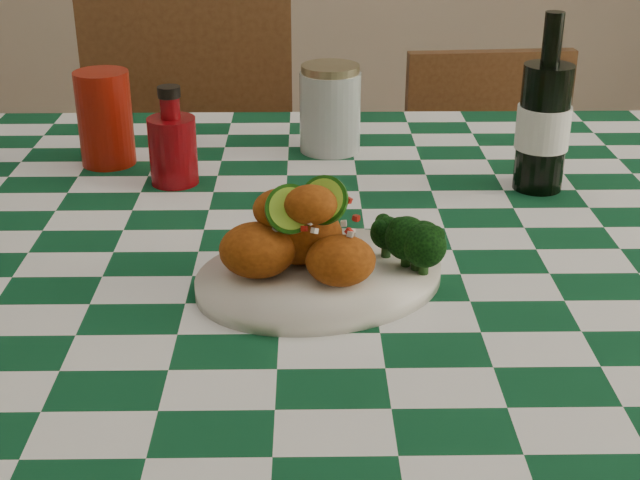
{
  "coord_description": "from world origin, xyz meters",
  "views": [
    {
      "loc": [
        0.03,
        -1.04,
        1.25
      ],
      "look_at": [
        0.04,
        -0.15,
        0.84
      ],
      "focal_mm": 50.0,
      "sensor_mm": 36.0,
      "label": 1
    }
  ],
  "objects_px": {
    "ketchup_bottle": "(172,136)",
    "beer_bottle": "(546,104)",
    "red_tumbler": "(105,118)",
    "wooden_chair_right": "(498,253)",
    "wooden_chair_left": "(191,219)",
    "fried_chicken_pile": "(311,229)",
    "mason_jar": "(330,108)",
    "dining_table": "(289,475)",
    "plate": "(320,277)"
  },
  "relations": [
    {
      "from": "wooden_chair_left",
      "to": "wooden_chair_right",
      "type": "relative_size",
      "value": 1.23
    },
    {
      "from": "ketchup_bottle",
      "to": "wooden_chair_right",
      "type": "relative_size",
      "value": 0.17
    },
    {
      "from": "mason_jar",
      "to": "wooden_chair_right",
      "type": "xyz_separation_m",
      "value": [
        0.38,
        0.41,
        -0.45
      ]
    },
    {
      "from": "mason_jar",
      "to": "beer_bottle",
      "type": "bearing_deg",
      "value": -30.35
    },
    {
      "from": "ketchup_bottle",
      "to": "beer_bottle",
      "type": "distance_m",
      "value": 0.52
    },
    {
      "from": "wooden_chair_left",
      "to": "wooden_chair_right",
      "type": "height_order",
      "value": "wooden_chair_left"
    },
    {
      "from": "beer_bottle",
      "to": "wooden_chair_right",
      "type": "xyz_separation_m",
      "value": [
        0.09,
        0.58,
        -0.5
      ]
    },
    {
      "from": "wooden_chair_right",
      "to": "wooden_chair_left",
      "type": "bearing_deg",
      "value": 177.71
    },
    {
      "from": "fried_chicken_pile",
      "to": "beer_bottle",
      "type": "xyz_separation_m",
      "value": [
        0.32,
        0.29,
        0.06
      ]
    },
    {
      "from": "dining_table",
      "to": "plate",
      "type": "bearing_deg",
      "value": -74.23
    },
    {
      "from": "fried_chicken_pile",
      "to": "wooden_chair_right",
      "type": "bearing_deg",
      "value": 64.59
    },
    {
      "from": "dining_table",
      "to": "red_tumbler",
      "type": "relative_size",
      "value": 11.69
    },
    {
      "from": "dining_table",
      "to": "wooden_chair_right",
      "type": "bearing_deg",
      "value": 58.09
    },
    {
      "from": "fried_chicken_pile",
      "to": "wooden_chair_right",
      "type": "relative_size",
      "value": 0.19
    },
    {
      "from": "dining_table",
      "to": "plate",
      "type": "relative_size",
      "value": 5.89
    },
    {
      "from": "beer_bottle",
      "to": "wooden_chair_left",
      "type": "xyz_separation_m",
      "value": [
        -0.57,
        0.56,
        -0.41
      ]
    },
    {
      "from": "dining_table",
      "to": "wooden_chair_right",
      "type": "xyz_separation_m",
      "value": [
        0.45,
        0.72,
        0.01
      ]
    },
    {
      "from": "dining_table",
      "to": "mason_jar",
      "type": "bearing_deg",
      "value": 77.91
    },
    {
      "from": "dining_table",
      "to": "ketchup_bottle",
      "type": "xyz_separation_m",
      "value": [
        -0.16,
        0.17,
        0.46
      ]
    },
    {
      "from": "ketchup_bottle",
      "to": "beer_bottle",
      "type": "height_order",
      "value": "beer_bottle"
    },
    {
      "from": "wooden_chair_left",
      "to": "wooden_chair_right",
      "type": "xyz_separation_m",
      "value": [
        0.66,
        0.02,
        -0.09
      ]
    },
    {
      "from": "fried_chicken_pile",
      "to": "mason_jar",
      "type": "height_order",
      "value": "mason_jar"
    },
    {
      "from": "fried_chicken_pile",
      "to": "red_tumbler",
      "type": "relative_size",
      "value": 1.11
    },
    {
      "from": "plate",
      "to": "wooden_chair_right",
      "type": "xyz_separation_m",
      "value": [
        0.4,
        0.87,
        -0.39
      ]
    },
    {
      "from": "beer_bottle",
      "to": "wooden_chair_right",
      "type": "bearing_deg",
      "value": 81.09
    },
    {
      "from": "beer_bottle",
      "to": "wooden_chair_right",
      "type": "distance_m",
      "value": 0.77
    },
    {
      "from": "wooden_chair_right",
      "to": "plate",
      "type": "bearing_deg",
      "value": -118.91
    },
    {
      "from": "red_tumbler",
      "to": "wooden_chair_right",
      "type": "relative_size",
      "value": 0.17
    },
    {
      "from": "red_tumbler",
      "to": "wooden_chair_right",
      "type": "xyz_separation_m",
      "value": [
        0.72,
        0.47,
        -0.45
      ]
    },
    {
      "from": "red_tumbler",
      "to": "wooden_chair_right",
      "type": "height_order",
      "value": "red_tumbler"
    },
    {
      "from": "plate",
      "to": "ketchup_bottle",
      "type": "bearing_deg",
      "value": 122.49
    },
    {
      "from": "red_tumbler",
      "to": "ketchup_bottle",
      "type": "distance_m",
      "value": 0.14
    },
    {
      "from": "dining_table",
      "to": "plate",
      "type": "height_order",
      "value": "plate"
    },
    {
      "from": "fried_chicken_pile",
      "to": "mason_jar",
      "type": "xyz_separation_m",
      "value": [
        0.03,
        0.46,
        -0.0
      ]
    },
    {
      "from": "mason_jar",
      "to": "wooden_chair_left",
      "type": "distance_m",
      "value": 0.6
    },
    {
      "from": "red_tumbler",
      "to": "dining_table",
      "type": "bearing_deg",
      "value": -42.78
    },
    {
      "from": "dining_table",
      "to": "red_tumbler",
      "type": "xyz_separation_m",
      "value": [
        -0.27,
        0.25,
        0.46
      ]
    },
    {
      "from": "fried_chicken_pile",
      "to": "red_tumbler",
      "type": "height_order",
      "value": "red_tumbler"
    },
    {
      "from": "beer_bottle",
      "to": "wooden_chair_left",
      "type": "relative_size",
      "value": 0.25
    },
    {
      "from": "fried_chicken_pile",
      "to": "wooden_chair_left",
      "type": "distance_m",
      "value": 0.95
    },
    {
      "from": "mason_jar",
      "to": "beer_bottle",
      "type": "relative_size",
      "value": 0.55
    },
    {
      "from": "red_tumbler",
      "to": "ketchup_bottle",
      "type": "relative_size",
      "value": 1.0
    },
    {
      "from": "red_tumbler",
      "to": "plate",
      "type": "bearing_deg",
      "value": -52.08
    },
    {
      "from": "mason_jar",
      "to": "wooden_chair_left",
      "type": "height_order",
      "value": "wooden_chair_left"
    },
    {
      "from": "red_tumbler",
      "to": "wooden_chair_right",
      "type": "distance_m",
      "value": 0.97
    },
    {
      "from": "ketchup_bottle",
      "to": "wooden_chair_left",
      "type": "distance_m",
      "value": 0.64
    },
    {
      "from": "plate",
      "to": "beer_bottle",
      "type": "xyz_separation_m",
      "value": [
        0.31,
        0.29,
        0.11
      ]
    },
    {
      "from": "fried_chicken_pile",
      "to": "beer_bottle",
      "type": "bearing_deg",
      "value": 42.15
    },
    {
      "from": "mason_jar",
      "to": "beer_bottle",
      "type": "distance_m",
      "value": 0.34
    },
    {
      "from": "ketchup_bottle",
      "to": "mason_jar",
      "type": "xyz_separation_m",
      "value": [
        0.23,
        0.14,
        -0.0
      ]
    }
  ]
}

